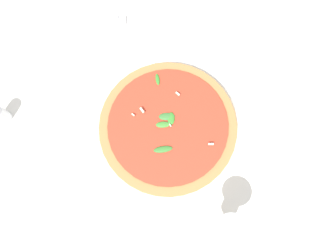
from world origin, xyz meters
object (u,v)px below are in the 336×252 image
(side_plate_white, at_px, (238,12))
(shaker_pepper, at_px, (0,114))
(wine_glass, at_px, (228,231))
(fork, at_px, (143,19))
(pizza_arugula_main, at_px, (168,127))

(side_plate_white, distance_m, shaker_pepper, 0.67)
(wine_glass, distance_m, fork, 0.58)
(fork, height_order, shaker_pepper, shaker_pepper)
(shaker_pepper, bearing_deg, pizza_arugula_main, -174.24)
(pizza_arugula_main, bearing_deg, shaker_pepper, 5.76)
(wine_glass, xyz_separation_m, fork, (0.28, -0.50, -0.10))
(fork, bearing_deg, shaker_pepper, 34.88)
(wine_glass, height_order, side_plate_white, wine_glass)
(pizza_arugula_main, xyz_separation_m, wine_glass, (-0.16, 0.21, 0.09))
(side_plate_white, bearing_deg, fork, 14.51)
(wine_glass, height_order, shaker_pepper, wine_glass)
(wine_glass, xyz_separation_m, shaker_pepper, (0.57, -0.17, -0.08))
(pizza_arugula_main, bearing_deg, wine_glass, 126.78)
(side_plate_white, bearing_deg, shaker_pepper, 36.29)
(wine_glass, bearing_deg, fork, -61.03)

